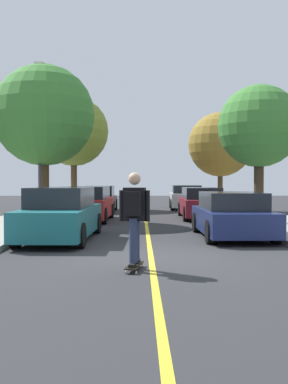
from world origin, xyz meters
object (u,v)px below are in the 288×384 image
(parked_car_right_near, at_px, (201,203))
(street_tree_right_nearest, at_px, (259,127))
(skateboarder, at_px, (134,213))
(skateboard, at_px, (135,266))
(parked_car_right_nearest, at_px, (232,215))
(street_tree_left_nearest, at_px, (44,116))
(streetlamp, at_px, (39,131))
(street_tree_right_near, at_px, (220,145))
(parked_car_right_far, at_px, (186,198))
(fire_hydrant, at_px, (46,211))
(parked_car_left_far, at_px, (99,199))
(street_tree_left_near, at_px, (74,132))
(parked_car_left_nearest, at_px, (61,215))
(parked_car_left_near, at_px, (87,204))

(parked_car_right_near, height_order, street_tree_right_nearest, street_tree_right_nearest)
(parked_car_right_near, xyz_separation_m, skateboarder, (-2.81, -11.54, 0.41))
(skateboard, bearing_deg, parked_car_right_nearest, 59.83)
(parked_car_right_near, xyz_separation_m, street_tree_left_nearest, (-6.60, -1.51, 3.63))
(parked_car_right_nearest, distance_m, street_tree_right_nearest, 4.83)
(streetlamp, bearing_deg, street_tree_right_near, 38.95)
(parked_car_right_near, relative_size, parked_car_right_far, 1.09)
(parked_car_right_nearest, relative_size, skateboard, 4.81)
(skateboarder, bearing_deg, fire_hydrant, 110.88)
(parked_car_left_far, xyz_separation_m, parked_car_right_nearest, (4.92, -11.10, -0.02))
(fire_hydrant, bearing_deg, streetlamp, 171.29)
(street_tree_left_near, bearing_deg, street_tree_left_nearest, -90.00)
(street_tree_left_nearest, height_order, skateboard, street_tree_left_nearest)
(street_tree_left_near, height_order, fire_hydrant, street_tree_left_near)
(parked_car_left_nearest, relative_size, street_tree_left_nearest, 0.74)
(parked_car_right_nearest, xyz_separation_m, streetlamp, (-6.67, 4.66, 3.00))
(parked_car_left_far, distance_m, street_tree_right_near, 7.24)
(street_tree_left_near, bearing_deg, parked_car_left_far, -53.53)
(parked_car_left_near, distance_m, street_tree_left_near, 8.88)
(parked_car_right_nearest, distance_m, fire_hydrant, 7.91)
(parked_car_left_far, xyz_separation_m, skateboard, (2.12, -15.92, -0.59))
(parked_car_right_nearest, distance_m, skateboard, 5.60)
(parked_car_right_far, xyz_separation_m, skateboard, (-2.80, -17.94, -0.60))
(parked_car_left_near, distance_m, skateboarder, 10.62)
(parked_car_left_far, xyz_separation_m, parked_car_right_far, (4.92, 2.02, 0.01))
(streetlamp, height_order, skateboarder, streetlamp)
(parked_car_left_nearest, bearing_deg, streetlamp, 108.73)
(parked_car_left_nearest, height_order, skateboard, parked_car_left_nearest)
(parked_car_left_near, bearing_deg, parked_car_right_near, 13.07)
(parked_car_left_far, relative_size, fire_hydrant, 6.02)
(parked_car_left_far, height_order, streetlamp, streetlamp)
(skateboarder, bearing_deg, parked_car_right_far, 81.13)
(parked_car_right_far, relative_size, street_tree_right_nearest, 0.82)
(parked_car_right_nearest, bearing_deg, parked_car_right_far, 90.00)
(street_tree_left_near, bearing_deg, streetlamp, -90.46)
(parked_car_left_nearest, height_order, street_tree_right_near, street_tree_right_near)
(skateboarder, bearing_deg, streetlamp, 112.10)
(parked_car_left_far, height_order, parked_car_right_near, parked_car_left_far)
(street_tree_right_nearest, bearing_deg, skateboarder, -118.57)
(parked_car_right_far, relative_size, skateboard, 4.77)
(parked_car_right_near, bearing_deg, skateboard, -103.68)
(street_tree_left_near, bearing_deg, street_tree_right_near, -13.32)
(street_tree_right_near, bearing_deg, parked_car_left_far, -177.29)
(parked_car_left_near, relative_size, street_tree_left_near, 0.67)
(street_tree_right_nearest, bearing_deg, parked_car_right_far, 99.79)
(street_tree_right_nearest, bearing_deg, street_tree_left_nearest, 167.78)
(parked_car_right_far, relative_size, street_tree_left_nearest, 0.66)
(parked_car_right_far, bearing_deg, skateboarder, -98.87)
(parked_car_left_near, bearing_deg, street_tree_left_nearest, -167.68)
(street_tree_left_nearest, distance_m, skateboarder, 11.20)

